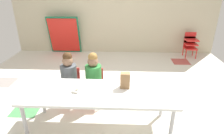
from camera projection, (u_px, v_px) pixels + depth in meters
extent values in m
cube|color=silver|center=(109.00, 97.00, 3.50)|extent=(5.80, 5.15, 0.02)
cube|color=#478C51|center=(26.00, 109.00, 3.13)|extent=(0.43, 0.43, 0.00)
cube|color=gray|center=(89.00, 84.00, 3.92)|extent=(0.43, 0.43, 0.00)
cube|color=#B24C47|center=(180.00, 62.00, 5.07)|extent=(0.43, 0.43, 0.00)
cube|color=gray|center=(4.00, 82.00, 3.99)|extent=(0.43, 0.43, 0.00)
cube|color=beige|center=(114.00, 7.00, 5.32)|extent=(5.80, 0.10, 2.62)
cube|color=white|center=(99.00, 93.00, 2.54)|extent=(2.01, 0.71, 0.04)
cylinder|color=#B2B2B7|center=(25.00, 123.00, 2.42)|extent=(0.05, 0.05, 0.55)
cylinder|color=#B2B2B7|center=(171.00, 127.00, 2.35)|extent=(0.05, 0.05, 0.55)
cylinder|color=#B2B2B7|center=(42.00, 98.00, 2.96)|extent=(0.05, 0.05, 0.55)
cylinder|color=#B2B2B7|center=(162.00, 101.00, 2.88)|extent=(0.05, 0.05, 0.55)
cube|color=red|center=(70.00, 88.00, 3.19)|extent=(0.32, 0.30, 0.03)
cube|color=red|center=(72.00, 76.00, 3.27)|extent=(0.29, 0.02, 0.30)
cylinder|color=#4C5156|center=(69.00, 76.00, 3.10)|extent=(0.33, 0.33, 0.38)
sphere|color=#8C664C|center=(68.00, 61.00, 3.00)|extent=(0.17, 0.17, 0.17)
sphere|color=#472D19|center=(67.00, 57.00, 2.98)|extent=(0.15, 0.15, 0.15)
cylinder|color=red|center=(61.00, 99.00, 3.14)|extent=(0.02, 0.02, 0.28)
cylinder|color=red|center=(77.00, 100.00, 3.13)|extent=(0.02, 0.02, 0.28)
cylinder|color=red|center=(65.00, 91.00, 3.38)|extent=(0.02, 0.02, 0.28)
cylinder|color=red|center=(81.00, 92.00, 3.36)|extent=(0.02, 0.02, 0.28)
cube|color=red|center=(94.00, 88.00, 3.17)|extent=(0.32, 0.30, 0.03)
cube|color=red|center=(95.00, 76.00, 3.25)|extent=(0.29, 0.02, 0.30)
cylinder|color=#2D7A38|center=(93.00, 76.00, 3.09)|extent=(0.33, 0.33, 0.38)
sphere|color=#8C664C|center=(93.00, 62.00, 2.98)|extent=(0.17, 0.17, 0.17)
sphere|color=olive|center=(93.00, 57.00, 2.97)|extent=(0.15, 0.15, 0.15)
cylinder|color=red|center=(85.00, 100.00, 3.12)|extent=(0.02, 0.02, 0.28)
cylinder|color=red|center=(102.00, 100.00, 3.11)|extent=(0.02, 0.02, 0.28)
cylinder|color=red|center=(87.00, 92.00, 3.36)|extent=(0.02, 0.02, 0.28)
cylinder|color=red|center=(103.00, 92.00, 3.35)|extent=(0.02, 0.02, 0.28)
cube|color=red|center=(190.00, 48.00, 5.29)|extent=(0.32, 0.30, 0.03)
cube|color=red|center=(189.00, 44.00, 5.38)|extent=(0.30, 0.02, 0.18)
cube|color=red|center=(191.00, 44.00, 5.24)|extent=(0.32, 0.30, 0.03)
cube|color=red|center=(190.00, 40.00, 5.33)|extent=(0.30, 0.02, 0.18)
cube|color=red|center=(192.00, 40.00, 5.19)|extent=(0.32, 0.30, 0.03)
cube|color=red|center=(190.00, 35.00, 5.28)|extent=(0.30, 0.02, 0.18)
cylinder|color=red|center=(186.00, 54.00, 5.23)|extent=(0.02, 0.02, 0.26)
cylinder|color=red|center=(196.00, 54.00, 5.21)|extent=(0.02, 0.02, 0.26)
cylinder|color=red|center=(183.00, 51.00, 5.46)|extent=(0.02, 0.02, 0.26)
cylinder|color=red|center=(193.00, 51.00, 5.45)|extent=(0.02, 0.02, 0.26)
cube|color=#19724C|center=(64.00, 35.00, 5.52)|extent=(0.90, 0.28, 1.09)
cube|color=red|center=(64.00, 35.00, 5.49)|extent=(0.83, 0.23, 0.99)
cube|color=#9E754C|center=(125.00, 80.00, 2.58)|extent=(0.13, 0.09, 0.22)
cylinder|color=white|center=(76.00, 92.00, 2.51)|extent=(0.18, 0.18, 0.01)
torus|color=white|center=(76.00, 91.00, 2.50)|extent=(0.11, 0.11, 0.03)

